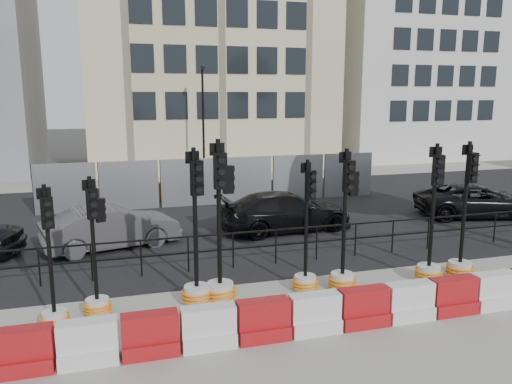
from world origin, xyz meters
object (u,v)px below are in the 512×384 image
object	(u,v)px
traffic_signal_d	(220,265)
traffic_signal_h	(462,251)
traffic_signal_a	(53,300)
car_c	(286,212)

from	to	relation	value
traffic_signal_d	traffic_signal_h	distance (m)	6.17
traffic_signal_a	car_c	xyz separation A→B (m)	(6.83, 5.58, 0.07)
traffic_signal_a	car_c	world-z (taller)	traffic_signal_a
car_c	traffic_signal_h	bearing A→B (deg)	-158.07
traffic_signal_a	traffic_signal_d	distance (m)	3.49
traffic_signal_a	traffic_signal_d	bearing A→B (deg)	-13.20
traffic_signal_a	traffic_signal_d	world-z (taller)	traffic_signal_d
traffic_signal_d	traffic_signal_h	world-z (taller)	traffic_signal_d
traffic_signal_d	car_c	bearing A→B (deg)	50.44
traffic_signal_d	car_c	distance (m)	6.21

